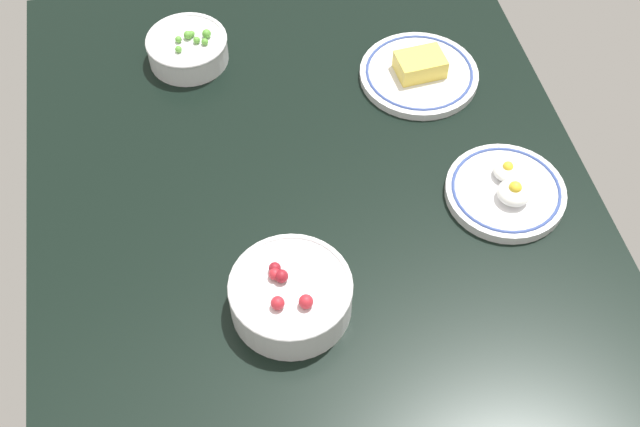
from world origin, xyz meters
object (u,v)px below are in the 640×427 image
at_px(plate_eggs, 506,191).
at_px(bowl_peas, 188,48).
at_px(bowl_berries, 291,295).
at_px(plate_cheese, 419,73).

xyz_separation_m(plate_eggs, bowl_peas, (0.40, 0.43, 0.01)).
xyz_separation_m(plate_eggs, bowl_berries, (-0.12, 0.35, 0.02)).
height_order(plate_eggs, bowl_peas, bowl_peas).
height_order(plate_eggs, bowl_berries, bowl_berries).
bearing_deg(plate_eggs, plate_cheese, 12.01).
distance_m(bowl_peas, plate_cheese, 0.39).
distance_m(bowl_berries, plate_cheese, 0.49).
height_order(bowl_peas, plate_cheese, bowl_peas).
bearing_deg(bowl_peas, plate_eggs, -132.54).
bearing_deg(plate_cheese, plate_eggs, -167.99).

